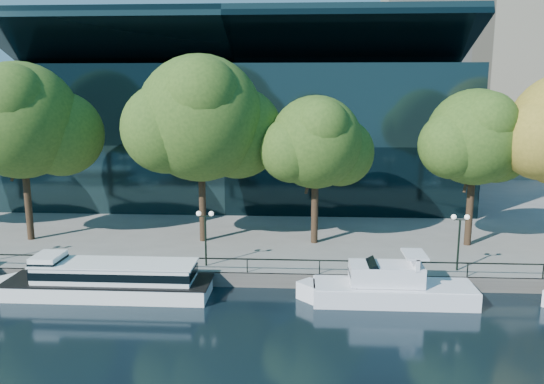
# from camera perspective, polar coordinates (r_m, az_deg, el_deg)

# --- Properties ---
(ground) EXTENTS (160.00, 160.00, 0.00)m
(ground) POSITION_cam_1_polar(r_m,az_deg,el_deg) (34.61, -3.23, -11.96)
(ground) COLOR black
(ground) RESTS_ON ground
(promenade) EXTENTS (90.00, 67.08, 1.00)m
(promenade) POSITION_cam_1_polar(r_m,az_deg,el_deg) (69.37, 0.16, 0.15)
(promenade) COLOR slate
(promenade) RESTS_ON ground
(railing) EXTENTS (88.20, 0.08, 0.99)m
(railing) POSITION_cam_1_polar(r_m,az_deg,el_deg) (36.96, -2.69, -7.24)
(railing) COLOR black
(railing) RESTS_ON promenade
(convention_building) EXTENTS (50.00, 24.57, 21.43)m
(convention_building) POSITION_cam_1_polar(r_m,az_deg,el_deg) (64.12, -3.65, 6.47)
(convention_building) COLOR black
(convention_building) RESTS_ON ground
(tour_boat) EXTENTS (14.76, 3.29, 2.80)m
(tour_boat) POSITION_cam_1_polar(r_m,az_deg,el_deg) (37.17, -17.67, -8.87)
(tour_boat) COLOR white
(tour_boat) RESTS_ON ground
(cruiser_near) EXTENTS (11.39, 2.93, 3.30)m
(cruiser_near) POSITION_cam_1_polar(r_m,az_deg,el_deg) (35.32, 12.19, -9.93)
(cruiser_near) COLOR white
(cruiser_near) RESTS_ON ground
(tree_1) EXTENTS (11.85, 9.72, 14.75)m
(tree_1) POSITION_cam_1_polar(r_m,az_deg,el_deg) (47.90, -25.22, 6.72)
(tree_1) COLOR black
(tree_1) RESTS_ON promenade
(tree_2) EXTENTS (12.75, 10.45, 15.31)m
(tree_2) POSITION_cam_1_polar(r_m,az_deg,el_deg) (43.33, -7.46, 7.57)
(tree_2) COLOR black
(tree_2) RESTS_ON promenade
(tree_3) EXTENTS (9.32, 7.64, 12.07)m
(tree_3) POSITION_cam_1_polar(r_m,az_deg,el_deg) (42.72, 4.93, 5.14)
(tree_3) COLOR black
(tree_3) RESTS_ON promenade
(tree_4) EXTENTS (9.48, 7.77, 12.59)m
(tree_4) POSITION_cam_1_polar(r_m,az_deg,el_deg) (44.88, 21.18, 5.30)
(tree_4) COLOR black
(tree_4) RESTS_ON promenade
(lamp_1) EXTENTS (1.26, 0.36, 4.03)m
(lamp_1) POSITION_cam_1_polar(r_m,az_deg,el_deg) (38.01, -7.19, -3.59)
(lamp_1) COLOR black
(lamp_1) RESTS_ON promenade
(lamp_2) EXTENTS (1.26, 0.36, 4.03)m
(lamp_2) POSITION_cam_1_polar(r_m,az_deg,el_deg) (38.95, 19.53, -3.79)
(lamp_2) COLOR black
(lamp_2) RESTS_ON promenade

